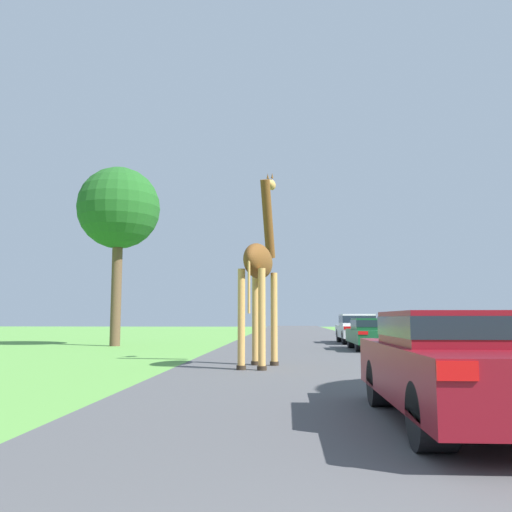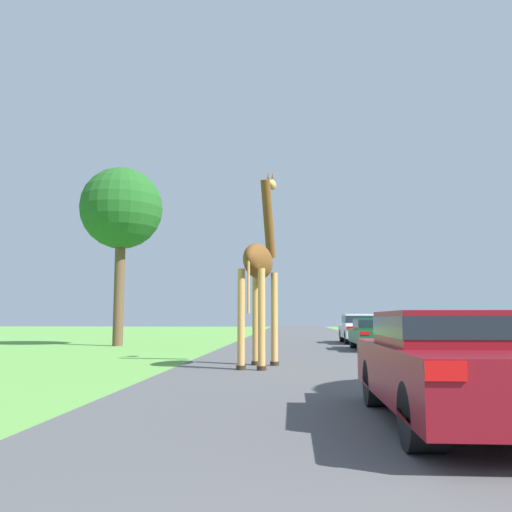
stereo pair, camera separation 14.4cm
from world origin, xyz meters
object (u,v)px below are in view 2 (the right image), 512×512
car_queue_right (378,333)px  car_queue_left (360,328)px  car_lead_maroon (457,363)px  giraffe_near_road (260,268)px  tree_centre_back (121,210)px

car_queue_right → car_queue_left: bearing=90.3°
car_lead_maroon → giraffe_near_road: bearing=110.7°
car_lead_maroon → car_queue_right: bearing=84.6°
car_lead_maroon → tree_centre_back: size_ratio=0.54×
car_lead_maroon → car_queue_left: car_queue_left is taller
giraffe_near_road → car_queue_right: 9.28m
car_queue_right → tree_centre_back: 12.96m
car_lead_maroon → tree_centre_back: 21.14m
giraffe_near_road → car_lead_maroon: (2.83, -7.50, -1.86)m
giraffe_near_road → car_lead_maroon: size_ratio=1.21×
car_lead_maroon → tree_centre_back: bearing=119.2°
car_lead_maroon → car_queue_left: bearing=86.1°
car_lead_maroon → car_queue_right: 15.57m
giraffe_near_road → car_lead_maroon: giraffe_near_road is taller
car_queue_right → tree_centre_back: (-11.44, 2.30, 5.64)m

